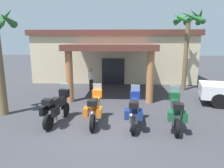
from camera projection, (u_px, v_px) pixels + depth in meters
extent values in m
plane|color=#38383D|center=(102.00, 129.00, 8.38)|extent=(80.00, 80.00, 0.00)
cube|color=beige|center=(115.00, 57.00, 19.31)|extent=(13.55, 5.93, 3.89)
cube|color=#1E2328|center=(113.00, 72.00, 16.59)|extent=(1.80, 0.11, 2.10)
cube|color=brown|center=(111.00, 46.00, 13.59)|extent=(5.44, 5.39, 0.35)
cylinder|color=#B27042|center=(69.00, 77.00, 11.83)|extent=(0.41, 0.41, 2.96)
cylinder|color=#B27042|center=(150.00, 78.00, 11.60)|extent=(0.41, 0.41, 2.96)
cube|color=brown|center=(115.00, 34.00, 18.85)|extent=(13.95, 6.33, 0.44)
cylinder|color=black|center=(65.00, 110.00, 9.73)|extent=(0.25, 0.67, 0.66)
cylinder|color=black|center=(48.00, 122.00, 8.25)|extent=(0.25, 0.67, 0.66)
cube|color=silver|center=(57.00, 115.00, 8.96)|extent=(0.41, 0.61, 0.32)
cube|color=black|center=(58.00, 103.00, 8.99)|extent=(0.49, 1.18, 0.34)
cube|color=black|center=(54.00, 100.00, 8.61)|extent=(0.38, 0.64, 0.10)
cube|color=black|center=(64.00, 93.00, 9.54)|extent=(0.47, 0.31, 0.36)
cube|color=#B2BCC6|center=(65.00, 87.00, 9.55)|extent=(0.41, 0.18, 0.36)
cube|color=black|center=(44.00, 110.00, 8.36)|extent=(0.25, 0.46, 0.36)
cube|color=black|center=(55.00, 111.00, 8.25)|extent=(0.25, 0.46, 0.36)
cube|color=black|center=(48.00, 102.00, 8.12)|extent=(0.41, 0.38, 0.22)
cylinder|color=black|center=(98.00, 110.00, 9.65)|extent=(0.14, 0.66, 0.66)
cylinder|color=black|center=(92.00, 123.00, 8.13)|extent=(0.14, 0.66, 0.66)
cube|color=silver|center=(95.00, 116.00, 8.86)|extent=(0.32, 0.56, 0.32)
cube|color=orange|center=(95.00, 103.00, 8.90)|extent=(0.31, 1.15, 0.34)
cube|color=black|center=(94.00, 101.00, 8.51)|extent=(0.28, 0.60, 0.10)
cube|color=orange|center=(97.00, 94.00, 9.45)|extent=(0.44, 0.24, 0.36)
cube|color=#B2BCC6|center=(97.00, 87.00, 9.47)|extent=(0.40, 0.12, 0.36)
cube|color=orange|center=(86.00, 112.00, 8.21)|extent=(0.18, 0.44, 0.36)
cube|color=orange|center=(99.00, 112.00, 8.17)|extent=(0.18, 0.44, 0.36)
cube|color=black|center=(92.00, 103.00, 8.01)|extent=(0.36, 0.32, 0.22)
cylinder|color=black|center=(135.00, 112.00, 9.40)|extent=(0.20, 0.67, 0.66)
cylinder|color=black|center=(133.00, 126.00, 7.90)|extent=(0.20, 0.67, 0.66)
cube|color=silver|center=(134.00, 118.00, 8.61)|extent=(0.37, 0.59, 0.32)
cube|color=navy|center=(135.00, 105.00, 8.65)|extent=(0.40, 1.17, 0.34)
cube|color=black|center=(134.00, 103.00, 8.27)|extent=(0.33, 0.62, 0.10)
cube|color=navy|center=(135.00, 95.00, 9.20)|extent=(0.46, 0.28, 0.36)
cube|color=#B2BCC6|center=(135.00, 89.00, 9.22)|extent=(0.41, 0.15, 0.36)
cube|color=navy|center=(127.00, 114.00, 7.99)|extent=(0.22, 0.45, 0.36)
cube|color=navy|center=(141.00, 114.00, 7.92)|extent=(0.22, 0.45, 0.36)
cube|color=black|center=(134.00, 105.00, 7.77)|extent=(0.39, 0.35, 0.22)
cylinder|color=black|center=(173.00, 114.00, 9.20)|extent=(0.23, 0.67, 0.66)
cylinder|color=black|center=(177.00, 128.00, 7.71)|extent=(0.23, 0.67, 0.66)
cube|color=silver|center=(175.00, 120.00, 8.42)|extent=(0.40, 0.60, 0.32)
cube|color=#19512D|center=(175.00, 107.00, 8.46)|extent=(0.46, 1.18, 0.34)
cube|color=black|center=(177.00, 104.00, 8.08)|extent=(0.36, 0.63, 0.10)
cube|color=#19512D|center=(174.00, 96.00, 9.01)|extent=(0.47, 0.30, 0.36)
cube|color=#B2BCC6|center=(175.00, 90.00, 9.02)|extent=(0.41, 0.17, 0.36)
cube|color=#19512D|center=(170.00, 115.00, 7.82)|extent=(0.24, 0.46, 0.36)
cube|color=#19512D|center=(184.00, 116.00, 7.72)|extent=(0.24, 0.46, 0.36)
cube|color=black|center=(178.00, 106.00, 7.58)|extent=(0.40, 0.37, 0.22)
cylinder|color=black|center=(92.00, 85.00, 14.77)|extent=(0.14, 0.14, 0.80)
cylinder|color=black|center=(90.00, 84.00, 14.86)|extent=(0.14, 0.14, 0.80)
cylinder|color=white|center=(91.00, 75.00, 14.67)|extent=(0.32, 0.32, 0.56)
cylinder|color=white|center=(93.00, 75.00, 14.55)|extent=(0.09, 0.09, 0.54)
cylinder|color=white|center=(89.00, 75.00, 14.78)|extent=(0.09, 0.09, 0.54)
sphere|color=tan|center=(91.00, 70.00, 14.58)|extent=(0.22, 0.22, 0.22)
cylinder|color=black|center=(214.00, 93.00, 12.44)|extent=(0.84, 0.44, 0.80)
cylinder|color=black|center=(219.00, 101.00, 10.86)|extent=(0.84, 0.44, 0.80)
cylinder|color=brown|center=(0.00, 70.00, 9.61)|extent=(0.37, 0.37, 4.35)
cone|color=#236028|center=(7.00, 19.00, 9.12)|extent=(0.43, 1.29, 0.69)
cone|color=#236028|center=(4.00, 18.00, 9.67)|extent=(1.24, 0.65, 1.04)
cylinder|color=brown|center=(186.00, 56.00, 14.39)|extent=(0.30, 0.30, 4.86)
cone|color=#236028|center=(200.00, 16.00, 13.67)|extent=(0.57, 1.41, 1.13)
cone|color=#236028|center=(193.00, 18.00, 14.32)|extent=(1.31, 1.24, 0.95)
cone|color=#236028|center=(183.00, 18.00, 14.51)|extent=(1.47, 0.69, 1.02)
cone|color=#236028|center=(178.00, 17.00, 14.13)|extent=(0.87, 1.45, 1.02)
cone|color=#236028|center=(181.00, 17.00, 13.52)|extent=(1.05, 1.45, 0.82)
cone|color=#236028|center=(192.00, 17.00, 13.14)|extent=(1.48, 0.43, 0.86)
cone|color=#236028|center=(197.00, 16.00, 13.20)|extent=(1.43, 1.00, 0.99)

